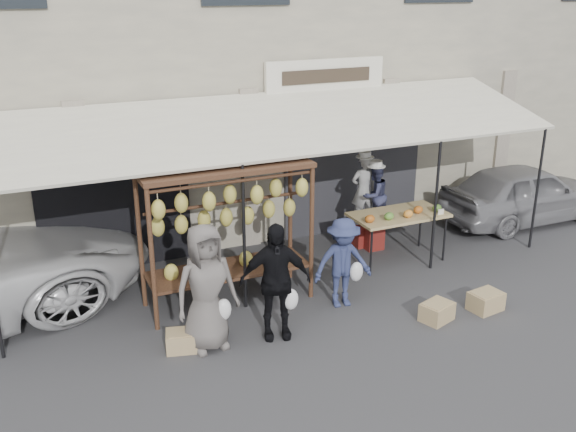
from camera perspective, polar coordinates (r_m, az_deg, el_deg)
name	(u,v)px	position (r m, az deg, el deg)	size (l,w,h in m)	color
ground_plane	(337,327)	(9.59, 4.40, -9.82)	(90.00, 90.00, 0.00)	#2D2D30
shophouse	(197,38)	(14.39, -8.10, 15.40)	(24.00, 6.15, 7.30)	#B0A78E
awning	(275,125)	(10.60, -1.13, 8.10)	(10.00, 2.35, 2.92)	silver
banana_rack	(227,209)	(9.67, -5.45, 0.60)	(2.60, 0.90, 2.24)	black
produce_table	(400,216)	(11.56, 9.88, 0.02)	(1.70, 0.90, 1.04)	tan
vendor_left	(364,190)	(12.06, 6.73, 2.30)	(0.49, 0.32, 1.34)	#9B9B9B
vendor_right	(375,195)	(11.98, 7.72, 1.83)	(0.57, 0.45, 1.18)	#2D3050
customer_left	(206,288)	(8.75, -7.30, -6.34)	(0.88, 0.57, 1.81)	#5D5854
customer_mid	(275,281)	(8.97, -1.15, -5.81)	(1.00, 0.42, 1.71)	black
customer_right	(343,263)	(9.90, 4.88, -4.17)	(0.93, 0.53, 1.44)	navy
stool_left	(362,235)	(12.36, 6.57, -1.65)	(0.32, 0.32, 0.45)	maroon
stool_right	(373,237)	(12.26, 7.54, -1.83)	(0.33, 0.33, 0.47)	maroon
crate_near_a	(437,312)	(9.93, 13.10, -8.30)	(0.46, 0.35, 0.28)	tan
crate_near_b	(486,301)	(10.42, 17.17, -7.25)	(0.49, 0.37, 0.29)	tan
crate_far	(183,341)	(9.09, -9.34, -10.88)	(0.45, 0.34, 0.27)	tan
sedan	(525,193)	(14.29, 20.33, 1.94)	(1.49, 3.70, 1.26)	gray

